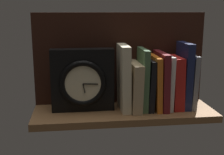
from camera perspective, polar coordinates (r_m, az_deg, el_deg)
ground_plane at (r=113.59cm, az=2.29°, el=-6.73°), size 66.89×22.14×2.50cm
back_panel at (r=118.85cm, az=1.55°, el=3.65°), size 66.89×1.20×35.53cm
book_cream_twain at (r=111.29cm, az=2.42°, el=-0.00°), size 3.48×14.70×24.16cm
book_tan_shortstories at (r=112.73cm, az=4.23°, el=-1.59°), size 4.05×16.79×17.56cm
book_green_romantic at (r=112.76cm, az=5.80°, el=-0.27°), size 2.35×13.84×22.65cm
book_black_skeptic at (r=113.77cm, az=6.94°, el=-1.19°), size 2.99×14.32×18.82cm
book_orange_pandolfini at (r=114.20cm, az=8.07°, el=-0.86°), size 2.51×15.54×20.00cm
book_maroon_dawkins at (r=114.71cm, az=9.26°, el=-0.51°), size 2.71×16.45×21.26cm
book_white_catcher at (r=115.50cm, az=10.35°, el=-0.73°), size 1.89×14.04×20.17cm
book_red_requiem at (r=116.51cm, az=11.75°, el=-0.84°), size 4.21×13.32×19.58cm
book_navy_bierce at (r=117.12cm, az=13.45°, el=0.43°), size 2.92×12.97×24.65cm
book_gray_chess at (r=118.53cm, az=14.55°, el=-0.59°), size 2.33×13.02×20.21cm
framed_clock at (r=110.18cm, az=-5.57°, el=-0.59°), size 22.87×6.74×22.87cm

